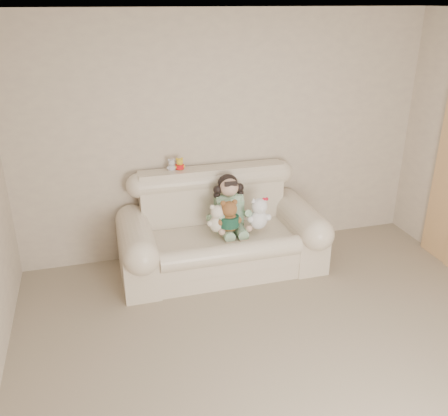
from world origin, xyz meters
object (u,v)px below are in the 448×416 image
(seated_child, at_px, (229,203))
(cream_teddy, at_px, (217,216))
(sofa, at_px, (221,225))
(white_cat, at_px, (259,210))
(brown_teddy, at_px, (229,213))

(seated_child, bearing_deg, cream_teddy, -133.35)
(sofa, relative_size, seated_child, 3.44)
(white_cat, height_order, cream_teddy, white_cat)
(cream_teddy, bearing_deg, brown_teddy, -36.04)
(brown_teddy, distance_m, white_cat, 0.31)
(brown_teddy, relative_size, white_cat, 0.99)
(seated_child, xyz_separation_m, brown_teddy, (-0.06, -0.20, -0.02))
(sofa, bearing_deg, seated_child, 37.80)
(seated_child, distance_m, white_cat, 0.34)
(seated_child, bearing_deg, brown_teddy, -105.05)
(sofa, distance_m, seated_child, 0.25)
(sofa, xyz_separation_m, brown_teddy, (0.04, -0.12, 0.19))
(brown_teddy, relative_size, cream_teddy, 1.15)
(sofa, xyz_separation_m, cream_teddy, (-0.07, -0.10, 0.16))
(sofa, xyz_separation_m, seated_child, (0.10, 0.08, 0.21))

